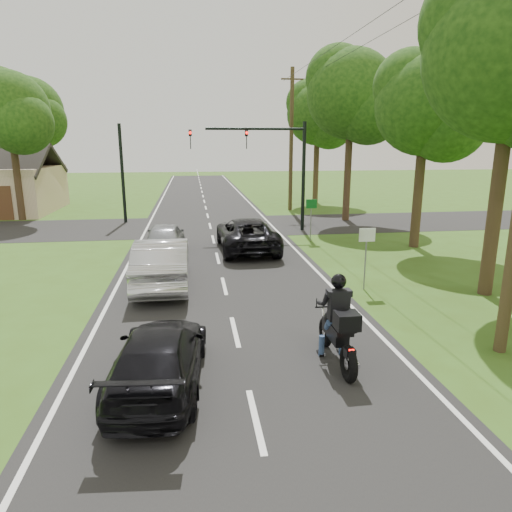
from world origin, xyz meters
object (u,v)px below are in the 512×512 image
at_px(silver_sedan, 163,262).
at_px(utility_pole_far, 291,140).
at_px(silver_suv, 165,237).
at_px(sign_white, 367,244).
at_px(dark_suv, 247,234).
at_px(motorcycle_rider, 338,329).
at_px(sign_green, 311,210).
at_px(traffic_signal, 271,157).
at_px(dark_car_behind, 159,357).

height_order(silver_sedan, utility_pole_far, utility_pole_far).
xyz_separation_m(silver_suv, sign_white, (6.98, -6.46, 0.89)).
relative_size(dark_suv, silver_sedan, 1.07).
bearing_deg(silver_sedan, silver_suv, -87.94).
bearing_deg(motorcycle_rider, dark_suv, 93.16).
xyz_separation_m(silver_sedan, utility_pole_far, (8.29, 17.63, 4.24)).
distance_m(sign_white, sign_green, 8.00).
distance_m(traffic_signal, utility_pole_far, 8.55).
bearing_deg(silver_suv, silver_sedan, 93.80).
xyz_separation_m(dark_suv, sign_green, (3.46, 1.59, 0.83)).
bearing_deg(traffic_signal, silver_sedan, -119.42).
bearing_deg(sign_green, silver_sedan, -136.60).
bearing_deg(silver_suv, sign_white, 138.87).
xyz_separation_m(traffic_signal, sign_green, (1.56, -3.02, -2.54)).
relative_size(motorcycle_rider, dark_suv, 0.45).
height_order(silver_suv, utility_pole_far, utility_pole_far).
bearing_deg(traffic_signal, silver_suv, -140.99).
bearing_deg(silver_sedan, traffic_signal, -119.49).
height_order(motorcycle_rider, traffic_signal, traffic_signal).
bearing_deg(silver_suv, motorcycle_rider, 112.59).
height_order(dark_car_behind, sign_white, sign_white).
relative_size(silver_sedan, sign_green, 2.39).
bearing_deg(traffic_signal, dark_suv, -112.36).
bearing_deg(sign_green, traffic_signal, 117.38).
relative_size(motorcycle_rider, silver_suv, 0.60).
bearing_deg(silver_sedan, sign_white, 168.39).
distance_m(dark_suv, silver_sedan, 6.14).
xyz_separation_m(silver_suv, sign_green, (7.18, 1.54, 0.89)).
distance_m(silver_suv, dark_car_behind, 11.96).
bearing_deg(motorcycle_rider, silver_suv, 110.67).
bearing_deg(traffic_signal, sign_green, -62.62).
distance_m(motorcycle_rider, sign_green, 13.37).
bearing_deg(dark_suv, traffic_signal, -113.56).
relative_size(silver_suv, traffic_signal, 0.64).
distance_m(traffic_signal, sign_green, 4.24).
xyz_separation_m(dark_suv, silver_sedan, (-3.53, -5.02, 0.08)).
bearing_deg(traffic_signal, dark_car_behind, -107.21).
bearing_deg(silver_sedan, dark_suv, -125.22).
bearing_deg(dark_car_behind, motorcycle_rider, -169.01).
bearing_deg(silver_sedan, sign_green, -136.67).
bearing_deg(dark_car_behind, sign_white, -134.96).
height_order(motorcycle_rider, dark_suv, motorcycle_rider).
bearing_deg(sign_white, sign_green, 88.57).
distance_m(silver_sedan, dark_car_behind, 6.88).
height_order(dark_suv, utility_pole_far, utility_pole_far).
distance_m(dark_suv, sign_white, 7.24).
xyz_separation_m(silver_sedan, silver_suv, (-0.19, 5.08, -0.14)).
xyz_separation_m(silver_sedan, sign_green, (6.99, 6.61, 0.75)).
distance_m(silver_sedan, utility_pole_far, 19.94).
distance_m(dark_car_behind, sign_green, 15.07).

